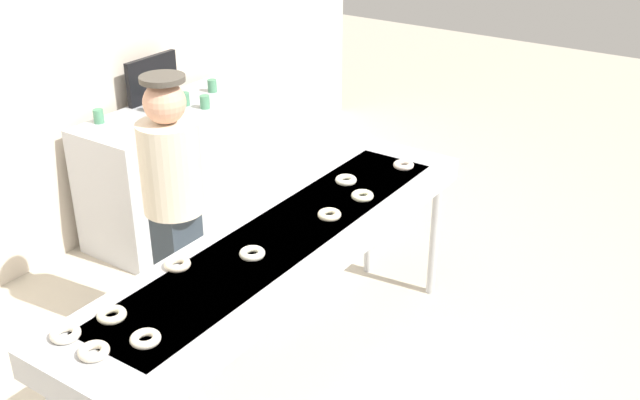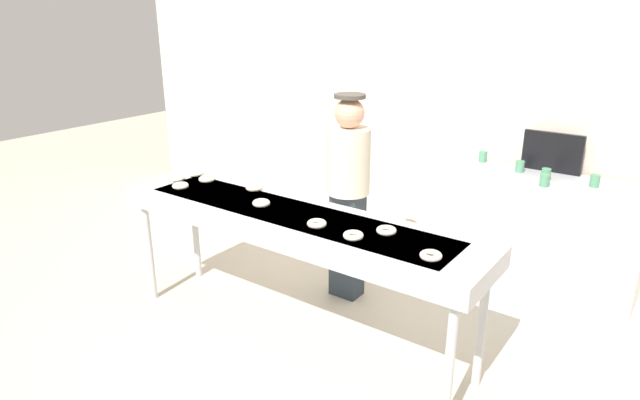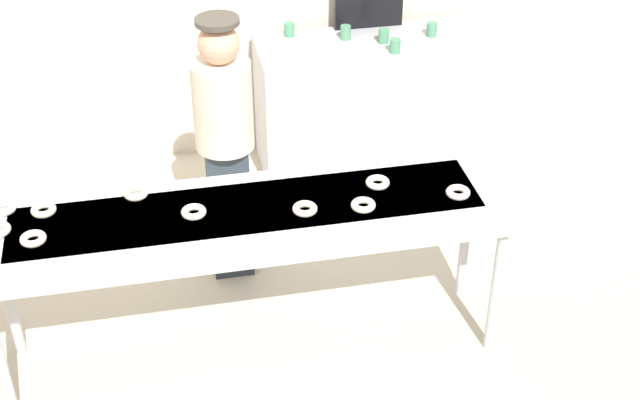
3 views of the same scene
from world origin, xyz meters
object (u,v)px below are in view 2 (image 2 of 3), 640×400
(sugar_donut_9, at_px, (431,256))
(prep_counter, at_px, (534,233))
(sugar_donut_0, at_px, (195,173))
(sugar_donut_2, at_px, (254,188))
(paper_cup_4, at_px, (483,157))
(fryer_conveyor, at_px, (292,223))
(sugar_donut_1, at_px, (317,224))
(sugar_donut_8, at_px, (386,230))
(sugar_donut_6, at_px, (353,235))
(sugar_donut_4, at_px, (261,203))
(sugar_donut_7, at_px, (177,178))
(sugar_donut_3, at_px, (207,179))
(paper_cup_1, at_px, (546,174))
(paper_cup_3, at_px, (520,166))
(sugar_donut_5, at_px, (180,186))
(paper_cup_0, at_px, (545,180))
(paper_cup_2, at_px, (595,181))
(worker_baker, at_px, (348,186))
(menu_display, at_px, (552,152))

(sugar_donut_9, xyz_separation_m, prep_counter, (0.08, 1.93, -0.50))
(sugar_donut_0, relative_size, sugar_donut_2, 1.00)
(paper_cup_4, bearing_deg, sugar_donut_0, -134.04)
(fryer_conveyor, height_order, sugar_donut_1, sugar_donut_1)
(sugar_donut_8, bearing_deg, sugar_donut_2, 173.05)
(fryer_conveyor, height_order, sugar_donut_6, sugar_donut_6)
(sugar_donut_4, distance_m, sugar_donut_8, 0.96)
(sugar_donut_0, relative_size, sugar_donut_7, 1.00)
(sugar_donut_3, relative_size, sugar_donut_8, 1.00)
(sugar_donut_8, distance_m, paper_cup_1, 1.80)
(sugar_donut_6, xyz_separation_m, sugar_donut_9, (0.50, 0.01, 0.00))
(sugar_donut_1, xyz_separation_m, paper_cup_3, (0.67, 2.00, 0.02))
(sugar_donut_5, xyz_separation_m, paper_cup_1, (2.22, 1.88, 0.02))
(sugar_donut_1, relative_size, prep_counter, 0.08)
(paper_cup_0, bearing_deg, paper_cup_2, 33.51)
(paper_cup_4, bearing_deg, sugar_donut_5, -127.19)
(sugar_donut_5, height_order, sugar_donut_8, same)
(sugar_donut_6, bearing_deg, sugar_donut_5, 178.55)
(sugar_donut_4, distance_m, worker_baker, 0.79)
(sugar_donut_0, relative_size, menu_display, 0.26)
(sugar_donut_4, relative_size, sugar_donut_9, 1.00)
(sugar_donut_1, height_order, worker_baker, worker_baker)
(sugar_donut_2, distance_m, menu_display, 2.52)
(sugar_donut_0, height_order, sugar_donut_2, same)
(sugar_donut_3, distance_m, paper_cup_2, 3.05)
(paper_cup_0, distance_m, paper_cup_1, 0.17)
(sugar_donut_0, height_order, sugar_donut_3, same)
(paper_cup_3, height_order, paper_cup_4, same)
(sugar_donut_1, distance_m, paper_cup_0, 1.96)
(sugar_donut_4, relative_size, sugar_donut_6, 1.00)
(paper_cup_0, bearing_deg, sugar_donut_2, -141.26)
(prep_counter, bearing_deg, paper_cup_3, 156.44)
(sugar_donut_7, height_order, sugar_donut_8, same)
(sugar_donut_3, xyz_separation_m, sugar_donut_9, (2.07, -0.26, 0.00))
(sugar_donut_3, xyz_separation_m, sugar_donut_4, (0.73, -0.17, 0.00))
(sugar_donut_1, relative_size, paper_cup_4, 1.28)
(sugar_donut_0, distance_m, menu_display, 3.00)
(sugar_donut_2, xyz_separation_m, menu_display, (1.69, 1.87, 0.14))
(sugar_donut_3, distance_m, paper_cup_0, 2.66)
(paper_cup_2, height_order, menu_display, menu_display)
(menu_display, bearing_deg, sugar_donut_6, -104.70)
(menu_display, bearing_deg, paper_cup_0, -80.98)
(sugar_donut_4, height_order, paper_cup_1, paper_cup_1)
(sugar_donut_5, distance_m, worker_baker, 1.30)
(sugar_donut_1, xyz_separation_m, prep_counter, (0.87, 1.91, -0.50))
(fryer_conveyor, bearing_deg, paper_cup_2, 50.14)
(sugar_donut_0, relative_size, paper_cup_0, 1.28)
(paper_cup_1, bearing_deg, paper_cup_0, -78.52)
(prep_counter, distance_m, paper_cup_1, 0.53)
(sugar_donut_7, distance_m, paper_cup_3, 2.86)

